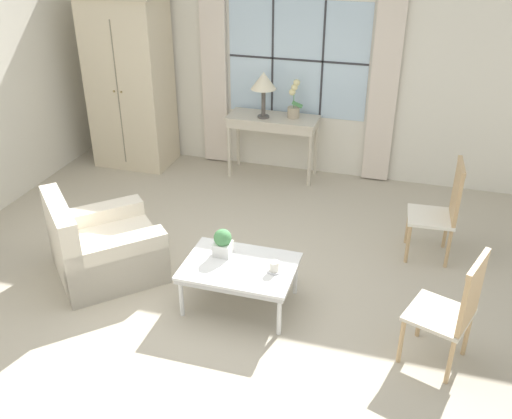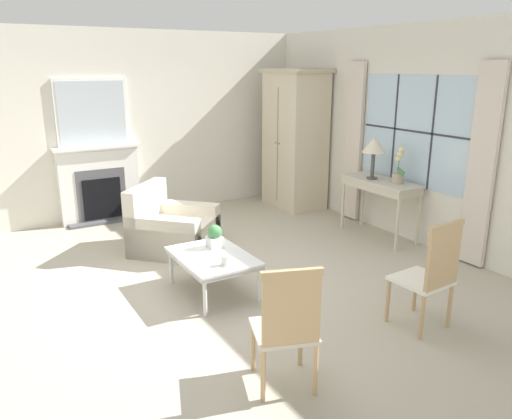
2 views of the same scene
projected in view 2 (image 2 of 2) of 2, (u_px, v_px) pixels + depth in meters
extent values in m
plane|color=#B2A893|center=(206.00, 284.00, 5.40)|extent=(14.00, 14.00, 0.00)
cube|color=silver|center=(415.00, 135.00, 6.49)|extent=(7.20, 0.06, 2.80)
cube|color=silver|center=(413.00, 131.00, 6.45)|extent=(1.75, 0.01, 1.41)
cube|color=#2D2D33|center=(395.00, 129.00, 6.71)|extent=(0.02, 0.02, 1.41)
cube|color=#2D2D33|center=(432.00, 134.00, 6.19)|extent=(0.02, 0.02, 1.41)
cube|color=#2D2D33|center=(413.00, 131.00, 6.45)|extent=(1.75, 0.02, 0.02)
cube|color=beige|center=(353.00, 142.00, 7.40)|extent=(0.33, 0.06, 2.32)
cube|color=beige|center=(482.00, 167.00, 5.62)|extent=(0.33, 0.06, 2.32)
cube|color=silver|center=(156.00, 124.00, 7.81)|extent=(0.06, 7.20, 2.80)
cube|color=#515156|center=(104.00, 220.00, 7.55)|extent=(0.34, 1.05, 0.04)
cube|color=white|center=(100.00, 185.00, 7.47)|extent=(0.18, 1.16, 1.11)
cube|color=white|center=(97.00, 147.00, 7.28)|extent=(0.24, 1.24, 0.04)
cube|color=black|center=(102.00, 199.00, 7.44)|extent=(0.02, 0.56, 0.61)
cube|color=#515156|center=(102.00, 195.00, 7.43)|extent=(0.01, 0.72, 0.77)
cube|color=white|center=(92.00, 113.00, 7.23)|extent=(0.04, 1.03, 0.98)
cube|color=silver|center=(92.00, 113.00, 7.21)|extent=(0.01, 0.95, 0.90)
cube|color=beige|center=(295.00, 141.00, 8.13)|extent=(0.97, 0.67, 2.17)
cube|color=#BCAE92|center=(296.00, 71.00, 7.82)|extent=(1.05, 0.73, 0.06)
cube|color=gray|center=(278.00, 146.00, 7.97)|extent=(0.01, 0.01, 1.82)
sphere|color=#997F4C|center=(276.00, 143.00, 8.00)|extent=(0.03, 0.03, 0.03)
sphere|color=#997F4C|center=(279.00, 143.00, 7.92)|extent=(0.03, 0.03, 0.03)
cube|color=beige|center=(381.00, 181.00, 6.69)|extent=(1.13, 0.46, 0.03)
cube|color=beige|center=(381.00, 186.00, 6.71)|extent=(1.09, 0.44, 0.10)
cylinder|color=beige|center=(343.00, 203.00, 7.14)|extent=(0.04, 0.04, 0.77)
cylinder|color=beige|center=(397.00, 222.00, 6.27)|extent=(0.04, 0.04, 0.77)
cylinder|color=beige|center=(363.00, 199.00, 7.33)|extent=(0.04, 0.04, 0.77)
cylinder|color=beige|center=(419.00, 217.00, 6.46)|extent=(0.04, 0.04, 0.77)
cylinder|color=#4C4742|center=(372.00, 178.00, 6.74)|extent=(0.15, 0.15, 0.02)
cylinder|color=#4C4742|center=(373.00, 165.00, 6.69)|extent=(0.05, 0.05, 0.34)
cone|color=beige|center=(374.00, 145.00, 6.61)|extent=(0.31, 0.31, 0.21)
cylinder|color=tan|center=(398.00, 178.00, 6.48)|extent=(0.15, 0.15, 0.13)
cylinder|color=#47844C|center=(399.00, 160.00, 6.41)|extent=(0.01, 0.01, 0.34)
cube|color=#47844C|center=(401.00, 171.00, 6.41)|extent=(0.14, 0.02, 0.09)
sphere|color=beige|center=(398.00, 159.00, 6.44)|extent=(0.08, 0.08, 0.08)
sphere|color=beige|center=(400.00, 154.00, 6.40)|extent=(0.08, 0.08, 0.08)
sphere|color=beige|center=(402.00, 150.00, 6.36)|extent=(0.08, 0.08, 0.08)
cube|color=beige|center=(175.00, 235.00, 6.34)|extent=(1.29, 1.29, 0.40)
cube|color=beige|center=(146.00, 202.00, 6.32)|extent=(0.75, 0.76, 0.44)
cube|color=beige|center=(186.00, 222.00, 6.65)|extent=(0.80, 0.79, 0.54)
cube|color=beige|center=(163.00, 239.00, 6.00)|extent=(0.80, 0.79, 0.54)
cube|color=white|center=(421.00, 280.00, 4.45)|extent=(0.47, 0.47, 0.03)
cube|color=tan|center=(443.00, 258.00, 4.21)|extent=(0.06, 0.41, 0.53)
cube|color=tan|center=(447.00, 226.00, 4.13)|extent=(0.07, 0.43, 0.05)
cylinder|color=tan|center=(388.00, 301.00, 4.56)|extent=(0.04, 0.04, 0.42)
cylinder|color=tan|center=(415.00, 290.00, 4.76)|extent=(0.04, 0.04, 0.42)
cylinder|color=tan|center=(422.00, 317.00, 4.25)|extent=(0.04, 0.04, 0.42)
cylinder|color=tan|center=(450.00, 306.00, 4.46)|extent=(0.04, 0.04, 0.42)
cube|color=beige|center=(284.00, 331.00, 3.62)|extent=(0.56, 0.56, 0.03)
cube|color=tan|center=(291.00, 310.00, 3.36)|extent=(0.17, 0.39, 0.50)
cube|color=tan|center=(292.00, 273.00, 3.28)|extent=(0.18, 0.42, 0.05)
cylinder|color=tan|center=(253.00, 346.00, 3.82)|extent=(0.04, 0.04, 0.41)
cylinder|color=tan|center=(301.00, 341.00, 3.89)|extent=(0.04, 0.04, 0.41)
cylinder|color=tan|center=(263.00, 375.00, 3.47)|extent=(0.04, 0.04, 0.41)
cylinder|color=tan|center=(316.00, 369.00, 3.53)|extent=(0.04, 0.04, 0.41)
cube|color=silver|center=(213.00, 256.00, 5.10)|extent=(0.96, 0.69, 0.03)
cube|color=beige|center=(213.00, 259.00, 5.11)|extent=(0.94, 0.68, 0.04)
cylinder|color=silver|center=(171.00, 266.00, 5.37)|extent=(0.04, 0.04, 0.39)
cylinder|color=silver|center=(205.00, 297.00, 4.66)|extent=(0.04, 0.04, 0.39)
cylinder|color=silver|center=(220.00, 256.00, 5.66)|extent=(0.04, 0.04, 0.39)
cylinder|color=silver|center=(259.00, 284.00, 4.95)|extent=(0.04, 0.04, 0.39)
cube|color=white|center=(215.00, 242.00, 5.30)|extent=(0.15, 0.15, 0.12)
sphere|color=#47844C|center=(214.00, 232.00, 5.27)|extent=(0.16, 0.16, 0.16)
cylinder|color=silver|center=(226.00, 265.00, 4.83)|extent=(0.11, 0.11, 0.01)
cylinder|color=silver|center=(225.00, 260.00, 4.82)|extent=(0.08, 0.08, 0.09)
cylinder|color=black|center=(225.00, 255.00, 4.81)|extent=(0.00, 0.00, 0.01)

